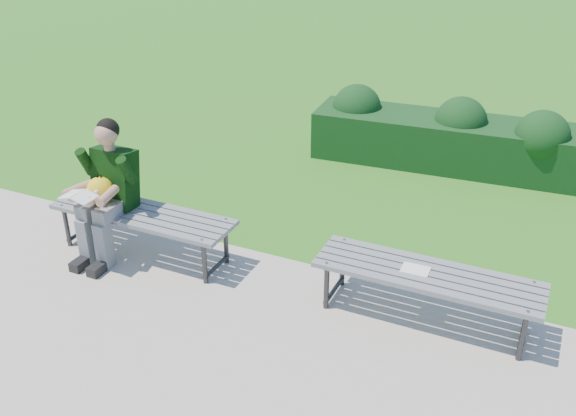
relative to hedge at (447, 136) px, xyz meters
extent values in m
plane|color=#2D7922|center=(-0.71, -2.93, -0.39)|extent=(80.00, 80.00, 0.00)
cube|color=#AEA190|center=(-0.71, -4.68, -0.38)|extent=(30.00, 3.50, 0.02)
cube|color=#0F3611|center=(0.00, 0.01, -0.09)|extent=(3.37, 1.07, 0.60)
sphere|color=#0F3611|center=(-1.20, 0.00, 0.18)|extent=(0.68, 0.68, 0.64)
sphere|color=#0F3611|center=(0.14, 0.03, 0.18)|extent=(0.69, 0.69, 0.64)
sphere|color=#0F3611|center=(1.09, -0.07, 0.18)|extent=(0.67, 0.67, 0.63)
cube|color=gray|center=(-2.12, -3.62, 0.06)|extent=(1.80, 0.08, 0.04)
cube|color=gray|center=(-2.12, -3.52, 0.06)|extent=(1.80, 0.08, 0.04)
cube|color=gray|center=(-2.12, -3.41, 0.06)|extent=(1.80, 0.08, 0.04)
cube|color=gray|center=(-2.12, -3.31, 0.06)|extent=(1.80, 0.08, 0.04)
cube|color=gray|center=(-2.12, -3.21, 0.06)|extent=(1.80, 0.08, 0.04)
cylinder|color=#2D2D30|center=(-2.90, -3.60, -0.16)|extent=(0.04, 0.04, 0.41)
cylinder|color=#2D2D30|center=(-2.90, -3.22, -0.16)|extent=(0.04, 0.04, 0.41)
cylinder|color=#2D2D30|center=(-2.90, -3.41, 0.02)|extent=(0.04, 0.42, 0.04)
cylinder|color=#2D2D30|center=(-2.90, -3.41, -0.31)|extent=(0.04, 0.42, 0.04)
cylinder|color=gray|center=(-2.90, -3.62, 0.09)|extent=(0.02, 0.02, 0.01)
cylinder|color=gray|center=(-2.90, -3.21, 0.09)|extent=(0.02, 0.02, 0.01)
cylinder|color=#2D2D30|center=(-1.34, -3.60, -0.16)|extent=(0.04, 0.04, 0.41)
cylinder|color=#2D2D30|center=(-1.34, -3.22, -0.16)|extent=(0.04, 0.04, 0.41)
cylinder|color=#2D2D30|center=(-1.34, -3.41, 0.02)|extent=(0.04, 0.42, 0.04)
cylinder|color=#2D2D30|center=(-1.34, -3.41, -0.31)|extent=(0.04, 0.42, 0.04)
cylinder|color=gray|center=(-1.34, -3.62, 0.09)|extent=(0.02, 0.02, 0.01)
cylinder|color=gray|center=(-1.34, -3.21, 0.09)|extent=(0.02, 0.02, 0.01)
cube|color=gray|center=(0.56, -3.52, 0.06)|extent=(1.80, 0.08, 0.04)
cube|color=gray|center=(0.56, -3.42, 0.06)|extent=(1.80, 0.08, 0.04)
cube|color=gray|center=(0.56, -3.31, 0.06)|extent=(1.80, 0.08, 0.04)
cube|color=gray|center=(0.56, -3.21, 0.06)|extent=(1.80, 0.08, 0.04)
cube|color=gray|center=(0.56, -3.10, 0.06)|extent=(1.80, 0.09, 0.04)
cylinder|color=#2D2D30|center=(-0.22, -3.50, -0.16)|extent=(0.04, 0.04, 0.41)
cylinder|color=#2D2D30|center=(-0.22, -3.12, -0.16)|extent=(0.04, 0.04, 0.41)
cylinder|color=#2D2D30|center=(-0.22, -3.31, 0.02)|extent=(0.04, 0.42, 0.04)
cylinder|color=#2D2D30|center=(-0.22, -3.31, -0.31)|extent=(0.04, 0.42, 0.04)
cylinder|color=gray|center=(-0.22, -3.52, 0.09)|extent=(0.02, 0.02, 0.01)
cylinder|color=gray|center=(-0.22, -3.10, 0.09)|extent=(0.02, 0.02, 0.01)
cylinder|color=#2D2D30|center=(1.34, -3.50, -0.16)|extent=(0.04, 0.04, 0.41)
cylinder|color=#2D2D30|center=(1.34, -3.12, -0.16)|extent=(0.04, 0.04, 0.41)
cylinder|color=#2D2D30|center=(1.34, -3.31, 0.02)|extent=(0.04, 0.42, 0.04)
cylinder|color=#2D2D30|center=(1.34, -3.31, -0.31)|extent=(0.04, 0.42, 0.04)
cylinder|color=gray|center=(1.34, -3.52, 0.09)|extent=(0.02, 0.02, 0.01)
cylinder|color=gray|center=(1.34, -3.10, 0.09)|extent=(0.02, 0.02, 0.01)
cube|color=slate|center=(-2.52, -3.57, 0.15)|extent=(0.14, 0.42, 0.13)
cube|color=slate|center=(-2.32, -3.57, 0.15)|extent=(0.14, 0.42, 0.13)
cube|color=slate|center=(-2.52, -3.75, -0.14)|extent=(0.12, 0.13, 0.45)
cube|color=slate|center=(-2.32, -3.75, -0.14)|extent=(0.12, 0.13, 0.45)
cube|color=black|center=(-2.52, -3.85, -0.32)|extent=(0.11, 0.26, 0.09)
cube|color=black|center=(-2.32, -3.85, -0.32)|extent=(0.11, 0.26, 0.09)
cube|color=black|center=(-2.42, -3.37, 0.36)|extent=(0.40, 0.30, 0.59)
cylinder|color=tan|center=(-2.42, -3.39, 0.68)|extent=(0.10, 0.10, 0.08)
sphere|color=tan|center=(-2.42, -3.41, 0.81)|extent=(0.21, 0.21, 0.21)
sphere|color=black|center=(-2.42, -3.38, 0.84)|extent=(0.21, 0.21, 0.21)
cylinder|color=black|center=(-2.65, -3.47, 0.52)|extent=(0.10, 0.21, 0.30)
cylinder|color=black|center=(-2.19, -3.47, 0.52)|extent=(0.10, 0.21, 0.30)
cylinder|color=tan|center=(-2.59, -3.69, 0.35)|extent=(0.14, 0.31, 0.08)
cylinder|color=tan|center=(-2.25, -3.69, 0.35)|extent=(0.14, 0.31, 0.08)
sphere|color=tan|center=(-2.52, -3.85, 0.35)|extent=(0.09, 0.09, 0.09)
sphere|color=tan|center=(-2.32, -3.85, 0.35)|extent=(0.09, 0.09, 0.09)
sphere|color=#D6AE02|center=(-2.42, -3.59, 0.33)|extent=(0.24, 0.24, 0.24)
cone|color=orange|center=(-2.42, -3.71, 0.33)|extent=(0.07, 0.07, 0.07)
cone|color=black|center=(-2.43, -3.58, 0.46)|extent=(0.03, 0.04, 0.07)
cone|color=black|center=(-2.40, -3.57, 0.46)|extent=(0.03, 0.04, 0.06)
sphere|color=white|center=(-2.46, -3.69, 0.36)|extent=(0.04, 0.04, 0.04)
sphere|color=white|center=(-2.37, -3.69, 0.36)|extent=(0.04, 0.04, 0.04)
cube|color=white|center=(-2.49, -3.87, 0.40)|extent=(0.15, 0.20, 0.05)
cube|color=white|center=(-2.34, -3.87, 0.40)|extent=(0.15, 0.20, 0.05)
cube|color=white|center=(0.46, -3.31, 0.09)|extent=(0.23, 0.17, 0.01)
camera|label=1|loc=(1.35, -7.65, 2.87)|focal=40.00mm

